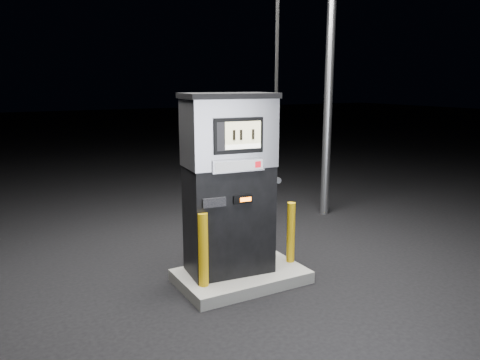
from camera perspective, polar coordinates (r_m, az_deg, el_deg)
ground at (r=6.17m, az=0.12°, el=-12.28°), size 80.00×80.00×0.00m
pump_island at (r=6.14m, az=0.12°, el=-11.64°), size 1.60×1.00×0.15m
fuel_dispenser at (r=5.79m, az=-1.34°, el=-0.31°), size 1.27×0.78×4.66m
bollard_left at (r=5.56m, az=-4.51°, el=-8.49°), size 0.14×0.14×0.89m
bollard_right at (r=6.31m, az=6.21°, el=-6.37°), size 0.12×0.12×0.82m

